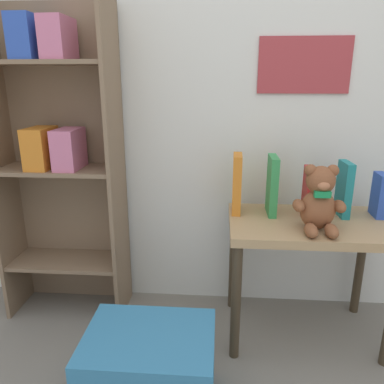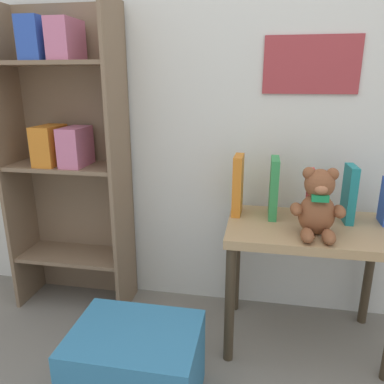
% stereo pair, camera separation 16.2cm
% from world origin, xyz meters
% --- Properties ---
extents(wall_back, '(4.80, 0.07, 2.50)m').
position_xyz_m(wall_back, '(0.00, 1.46, 1.25)').
color(wall_back, silver).
rests_on(wall_back, ground_plane).
extents(bookshelf_side, '(0.56, 0.26, 1.43)m').
position_xyz_m(bookshelf_side, '(-0.78, 1.31, 0.80)').
color(bookshelf_side, '#7F664C').
rests_on(bookshelf_side, ground_plane).
extents(display_table, '(0.67, 0.42, 0.54)m').
position_xyz_m(display_table, '(0.33, 1.17, 0.46)').
color(display_table, tan).
rests_on(display_table, ground_plane).
extents(teddy_bear, '(0.20, 0.18, 0.26)m').
position_xyz_m(teddy_bear, '(0.34, 1.08, 0.66)').
color(teddy_bear, brown).
rests_on(teddy_bear, display_table).
extents(book_standing_orange, '(0.04, 0.13, 0.26)m').
position_xyz_m(book_standing_orange, '(0.03, 1.26, 0.67)').
color(book_standing_orange, orange).
rests_on(book_standing_orange, display_table).
extents(book_standing_green, '(0.03, 0.15, 0.26)m').
position_xyz_m(book_standing_green, '(0.18, 1.25, 0.67)').
color(book_standing_green, '#33934C').
rests_on(book_standing_green, display_table).
extents(book_standing_red, '(0.02, 0.10, 0.21)m').
position_xyz_m(book_standing_red, '(0.33, 1.26, 0.65)').
color(book_standing_red, red).
rests_on(book_standing_red, display_table).
extents(book_standing_teal, '(0.04, 0.12, 0.24)m').
position_xyz_m(book_standing_teal, '(0.49, 1.25, 0.66)').
color(book_standing_teal, teal).
rests_on(book_standing_teal, display_table).
extents(book_standing_blue, '(0.04, 0.11, 0.19)m').
position_xyz_m(book_standing_blue, '(0.64, 1.25, 0.64)').
color(book_standing_blue, '#2D51B7').
rests_on(book_standing_blue, display_table).
extents(storage_bin, '(0.44, 0.33, 0.29)m').
position_xyz_m(storage_bin, '(-0.27, 0.71, 0.15)').
color(storage_bin, teal).
rests_on(storage_bin, ground_plane).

